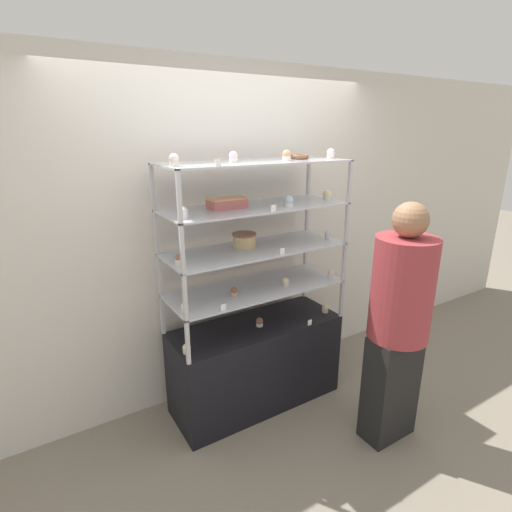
# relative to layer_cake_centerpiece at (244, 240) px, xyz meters

# --- Properties ---
(ground_plane) EXTENTS (20.00, 20.00, 0.00)m
(ground_plane) POSITION_rel_layer_cake_centerpiece_xyz_m (0.06, -0.07, -1.35)
(ground_plane) COLOR gray
(back_wall) EXTENTS (8.00, 0.05, 2.60)m
(back_wall) POSITION_rel_layer_cake_centerpiece_xyz_m (0.06, 0.32, -0.05)
(back_wall) COLOR silver
(back_wall) RESTS_ON ground_plane
(display_base) EXTENTS (1.32, 0.49, 0.69)m
(display_base) POSITION_rel_layer_cake_centerpiece_xyz_m (0.06, -0.07, -1.01)
(display_base) COLOR black
(display_base) RESTS_ON ground_plane
(display_riser_lower) EXTENTS (1.32, 0.49, 0.31)m
(display_riser_lower) POSITION_rel_layer_cake_centerpiece_xyz_m (0.06, -0.07, -0.38)
(display_riser_lower) COLOR #B7B7BC
(display_riser_lower) RESTS_ON display_base
(display_riser_middle) EXTENTS (1.32, 0.49, 0.31)m
(display_riser_middle) POSITION_rel_layer_cake_centerpiece_xyz_m (0.06, -0.07, -0.07)
(display_riser_middle) COLOR #B7B7BC
(display_riser_middle) RESTS_ON display_riser_lower
(display_riser_upper) EXTENTS (1.32, 0.49, 0.31)m
(display_riser_upper) POSITION_rel_layer_cake_centerpiece_xyz_m (0.06, -0.07, 0.24)
(display_riser_upper) COLOR #B7B7BC
(display_riser_upper) RESTS_ON display_riser_middle
(display_riser_top) EXTENTS (1.32, 0.49, 0.31)m
(display_riser_top) POSITION_rel_layer_cake_centerpiece_xyz_m (0.06, -0.07, 0.54)
(display_riser_top) COLOR #B7B7BC
(display_riser_top) RESTS_ON display_riser_upper
(layer_cake_centerpiece) EXTENTS (0.17, 0.17, 0.10)m
(layer_cake_centerpiece) POSITION_rel_layer_cake_centerpiece_xyz_m (0.00, 0.00, 0.00)
(layer_cake_centerpiece) COLOR #DBBC84
(layer_cake_centerpiece) RESTS_ON display_riser_middle
(sheet_cake_frosted) EXTENTS (0.26, 0.14, 0.07)m
(sheet_cake_frosted) POSITION_rel_layer_cake_centerpiece_xyz_m (-0.15, -0.03, 0.29)
(sheet_cake_frosted) COLOR #C66660
(sheet_cake_frosted) RESTS_ON display_riser_upper
(cupcake_0) EXTENTS (0.05, 0.05, 0.07)m
(cupcake_0) POSITION_rel_layer_cake_centerpiece_xyz_m (-0.55, -0.18, -0.63)
(cupcake_0) COLOR beige
(cupcake_0) RESTS_ON display_base
(cupcake_1) EXTENTS (0.05, 0.05, 0.07)m
(cupcake_1) POSITION_rel_layer_cake_centerpiece_xyz_m (0.07, -0.11, -0.63)
(cupcake_1) COLOR white
(cupcake_1) RESTS_ON display_base
(cupcake_2) EXTENTS (0.05, 0.05, 0.07)m
(cupcake_2) POSITION_rel_layer_cake_centerpiece_xyz_m (0.65, -0.18, -0.63)
(cupcake_2) COLOR beige
(cupcake_2) RESTS_ON display_base
(price_tag_0) EXTENTS (0.04, 0.00, 0.04)m
(price_tag_0) POSITION_rel_layer_cake_centerpiece_xyz_m (0.40, -0.30, -0.64)
(price_tag_0) COLOR white
(price_tag_0) RESTS_ON display_base
(cupcake_3) EXTENTS (0.05, 0.05, 0.06)m
(cupcake_3) POSITION_rel_layer_cake_centerpiece_xyz_m (-0.55, -0.19, -0.33)
(cupcake_3) COLOR beige
(cupcake_3) RESTS_ON display_riser_lower
(cupcake_4) EXTENTS (0.05, 0.05, 0.06)m
(cupcake_4) POSITION_rel_layer_cake_centerpiece_xyz_m (-0.15, -0.12, -0.33)
(cupcake_4) COLOR #CCB28C
(cupcake_4) RESTS_ON display_riser_lower
(cupcake_5) EXTENTS (0.05, 0.05, 0.06)m
(cupcake_5) POSITION_rel_layer_cake_centerpiece_xyz_m (0.26, -0.16, -0.33)
(cupcake_5) COLOR beige
(cupcake_5) RESTS_ON display_riser_lower
(cupcake_6) EXTENTS (0.05, 0.05, 0.06)m
(cupcake_6) POSITION_rel_layer_cake_centerpiece_xyz_m (0.68, -0.20, -0.33)
(cupcake_6) COLOR white
(cupcake_6) RESTS_ON display_riser_lower
(price_tag_1) EXTENTS (0.04, 0.00, 0.04)m
(price_tag_1) POSITION_rel_layer_cake_centerpiece_xyz_m (-0.33, -0.30, -0.34)
(price_tag_1) COLOR white
(price_tag_1) RESTS_ON display_riser_lower
(cupcake_7) EXTENTS (0.05, 0.05, 0.07)m
(cupcake_7) POSITION_rel_layer_cake_centerpiece_xyz_m (-0.55, -0.12, -0.02)
(cupcake_7) COLOR white
(cupcake_7) RESTS_ON display_riser_middle
(cupcake_8) EXTENTS (0.05, 0.05, 0.07)m
(cupcake_8) POSITION_rel_layer_cake_centerpiece_xyz_m (0.66, -0.15, -0.02)
(cupcake_8) COLOR beige
(cupcake_8) RESTS_ON display_riser_middle
(price_tag_2) EXTENTS (0.04, 0.00, 0.04)m
(price_tag_2) POSITION_rel_layer_cake_centerpiece_xyz_m (0.13, -0.30, -0.03)
(price_tag_2) COLOR white
(price_tag_2) RESTS_ON display_riser_middle
(cupcake_9) EXTENTS (0.06, 0.06, 0.07)m
(cupcake_9) POSITION_rel_layer_cake_centerpiece_xyz_m (-0.53, -0.19, 0.29)
(cupcake_9) COLOR white
(cupcake_9) RESTS_ON display_riser_upper
(cupcake_10) EXTENTS (0.06, 0.06, 0.07)m
(cupcake_10) POSITION_rel_layer_cake_centerpiece_xyz_m (0.25, -0.20, 0.29)
(cupcake_10) COLOR white
(cupcake_10) RESTS_ON display_riser_upper
(cupcake_11) EXTENTS (0.06, 0.06, 0.07)m
(cupcake_11) POSITION_rel_layer_cake_centerpiece_xyz_m (0.67, -0.12, 0.29)
(cupcake_11) COLOR white
(cupcake_11) RESTS_ON display_riser_upper
(price_tag_3) EXTENTS (0.04, 0.00, 0.04)m
(price_tag_3) POSITION_rel_layer_cake_centerpiece_xyz_m (0.05, -0.30, 0.28)
(price_tag_3) COLOR white
(price_tag_3) RESTS_ON display_riser_upper
(cupcake_12) EXTENTS (0.06, 0.06, 0.07)m
(cupcake_12) POSITION_rel_layer_cake_centerpiece_xyz_m (-0.55, -0.15, 0.59)
(cupcake_12) COLOR beige
(cupcake_12) RESTS_ON display_riser_top
(cupcake_13) EXTENTS (0.06, 0.06, 0.07)m
(cupcake_13) POSITION_rel_layer_cake_centerpiece_xyz_m (-0.14, -0.11, 0.59)
(cupcake_13) COLOR white
(cupcake_13) RESTS_ON display_riser_top
(cupcake_14) EXTENTS (0.06, 0.06, 0.07)m
(cupcake_14) POSITION_rel_layer_cake_centerpiece_xyz_m (0.26, -0.13, 0.59)
(cupcake_14) COLOR white
(cupcake_14) RESTS_ON display_riser_top
(cupcake_15) EXTENTS (0.06, 0.06, 0.07)m
(cupcake_15) POSITION_rel_layer_cake_centerpiece_xyz_m (0.65, -0.15, 0.59)
(cupcake_15) COLOR beige
(cupcake_15) RESTS_ON display_riser_top
(price_tag_4) EXTENTS (0.04, 0.00, 0.04)m
(price_tag_4) POSITION_rel_layer_cake_centerpiece_xyz_m (-0.34, -0.30, 0.58)
(price_tag_4) COLOR white
(price_tag_4) RESTS_ON display_riser_top
(donut_glazed) EXTENTS (0.13, 0.13, 0.03)m
(donut_glazed) POSITION_rel_layer_cake_centerpiece_xyz_m (0.44, -0.05, 0.58)
(donut_glazed) COLOR brown
(donut_glazed) RESTS_ON display_riser_top
(customer_figure) EXTENTS (0.40, 0.40, 1.70)m
(customer_figure) POSITION_rel_layer_cake_centerpiece_xyz_m (0.66, -0.88, -0.44)
(customer_figure) COLOR black
(customer_figure) RESTS_ON ground_plane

